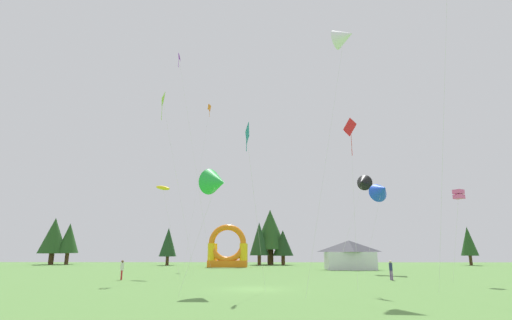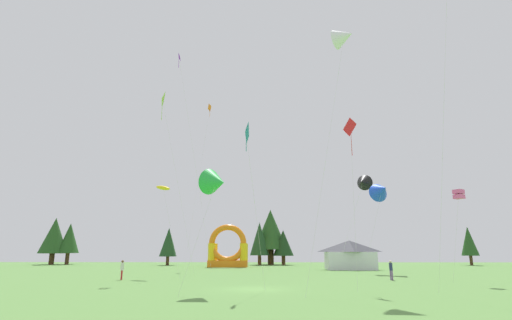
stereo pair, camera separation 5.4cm
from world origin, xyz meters
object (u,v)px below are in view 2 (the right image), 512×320
at_px(kite_pink_box, 459,194).
at_px(kite_red_diamond, 351,129).
at_px(kite_lime_diamond, 162,100).
at_px(kite_blue_delta, 382,190).
at_px(kite_white_delta, 344,37).
at_px(kite_purple_diamond, 179,62).
at_px(kite_green_delta, 216,182).
at_px(person_far_side, 391,268).
at_px(kite_teal_diamond, 245,134).
at_px(kite_orange_diamond, 210,110).
at_px(person_left_edge, 122,268).
at_px(inflatable_yellow_castle, 228,252).
at_px(kite_black_delta, 363,182).
at_px(kite_yellow_parafoil, 163,188).
at_px(festival_tent, 350,255).

xyz_separation_m(kite_pink_box, kite_red_diamond, (-9.57, -3.29, 4.82)).
xyz_separation_m(kite_lime_diamond, kite_blue_delta, (25.54, 7.46, -8.92)).
bearing_deg(kite_white_delta, kite_purple_diamond, 141.15).
height_order(kite_green_delta, kite_blue_delta, kite_blue_delta).
relative_size(kite_green_delta, person_far_side, 4.73).
bearing_deg(kite_purple_diamond, kite_blue_delta, 7.43).
bearing_deg(kite_purple_diamond, kite_teal_diamond, -62.54).
height_order(kite_teal_diamond, kite_red_diamond, kite_red_diamond).
height_order(kite_pink_box, person_far_side, kite_pink_box).
bearing_deg(kite_orange_diamond, kite_blue_delta, -31.21).
distance_m(kite_teal_diamond, kite_red_diamond, 9.30).
bearing_deg(kite_purple_diamond, kite_lime_diamond, -99.02).
xyz_separation_m(kite_teal_diamond, person_left_edge, (-11.78, 10.64, -9.54)).
height_order(kite_green_delta, inflatable_yellow_castle, kite_green_delta).
xyz_separation_m(kite_purple_diamond, inflatable_yellow_castle, (4.67, 20.09, -23.22)).
height_order(kite_pink_box, kite_black_delta, kite_black_delta).
height_order(kite_yellow_parafoil, kite_black_delta, kite_black_delta).
xyz_separation_m(kite_green_delta, kite_black_delta, (16.04, 22.87, 3.95)).
bearing_deg(person_far_side, inflatable_yellow_castle, -6.66).
bearing_deg(festival_tent, kite_yellow_parafoil, -146.89).
distance_m(kite_green_delta, person_left_edge, 15.65).
height_order(kite_teal_diamond, kite_yellow_parafoil, kite_teal_diamond).
height_order(kite_teal_diamond, inflatable_yellow_castle, kite_teal_diamond).
xyz_separation_m(kite_black_delta, festival_tent, (-0.73, 6.71, -9.15)).
xyz_separation_m(kite_purple_diamond, kite_white_delta, (17.32, -13.96, -5.22)).
height_order(kite_orange_diamond, kite_red_diamond, kite_orange_diamond).
xyz_separation_m(kite_teal_diamond, inflatable_yellow_castle, (-4.50, 37.73, -8.27)).
bearing_deg(inflatable_yellow_castle, kite_orange_diamond, -139.97).
xyz_separation_m(kite_teal_diamond, festival_tent, (13.34, 29.70, -8.59)).
xyz_separation_m(kite_green_delta, kite_white_delta, (10.12, 3.55, 13.12)).
xyz_separation_m(kite_blue_delta, kite_black_delta, (-1.63, 2.12, 1.37)).
xyz_separation_m(kite_pink_box, kite_purple_diamond, (-27.09, 10.57, 18.24)).
height_order(person_left_edge, festival_tent, festival_tent).
bearing_deg(kite_lime_diamond, kite_green_delta, -59.37).
bearing_deg(kite_white_delta, kite_teal_diamond, -155.71).
height_order(person_left_edge, inflatable_yellow_castle, inflatable_yellow_castle).
bearing_deg(person_left_edge, kite_red_diamond, -137.54).
relative_size(kite_blue_delta, kite_red_diamond, 0.87).
relative_size(kite_pink_box, person_left_edge, 4.40).
height_order(kite_orange_diamond, kite_black_delta, kite_orange_diamond).
height_order(kite_yellow_parafoil, kite_blue_delta, kite_blue_delta).
distance_m(kite_lime_diamond, inflatable_yellow_castle, 29.79).
relative_size(kite_black_delta, inflatable_yellow_castle, 1.82).
relative_size(kite_purple_diamond, person_far_side, 15.23).
bearing_deg(kite_yellow_parafoil, kite_green_delta, -62.75).
bearing_deg(festival_tent, kite_pink_box, -78.55).
bearing_deg(kite_black_delta, kite_orange_diamond, 151.02).
height_order(kite_lime_diamond, kite_purple_diamond, kite_purple_diamond).
bearing_deg(kite_red_diamond, kite_pink_box, 18.94).
distance_m(kite_orange_diamond, kite_purple_diamond, 17.48).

